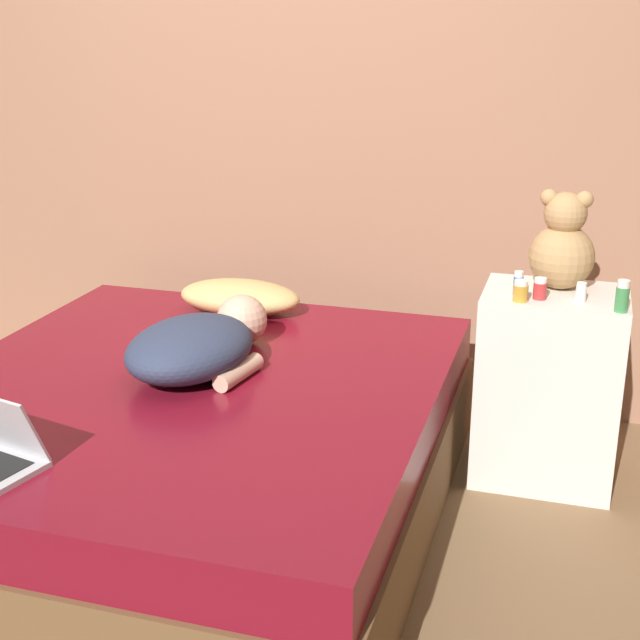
% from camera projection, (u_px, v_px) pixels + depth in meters
% --- Properties ---
extents(ground_plane, '(12.00, 12.00, 0.00)m').
position_uv_depth(ground_plane, '(190.00, 511.00, 3.11)').
color(ground_plane, brown).
extents(wall_back, '(8.00, 0.06, 2.60)m').
position_uv_depth(wall_back, '(296.00, 99.00, 3.79)').
color(wall_back, '#996B51').
rests_on(wall_back, ground_plane).
extents(bed, '(1.69, 1.88, 0.49)m').
position_uv_depth(bed, '(186.00, 449.00, 3.03)').
color(bed, brown).
rests_on(bed, ground_plane).
extents(nightstand, '(0.50, 0.38, 0.72)m').
position_uv_depth(nightstand, '(548.00, 387.00, 3.24)').
color(nightstand, silver).
rests_on(nightstand, ground_plane).
extents(pillow, '(0.51, 0.28, 0.13)m').
position_uv_depth(pillow, '(240.00, 297.00, 3.61)').
color(pillow, tan).
rests_on(pillow, bed).
extents(person_lying, '(0.46, 0.71, 0.19)m').
position_uv_depth(person_lying, '(199.00, 344.00, 3.02)').
color(person_lying, '#2D3851').
rests_on(person_lying, bed).
extents(teddy_bear, '(0.23, 0.23, 0.35)m').
position_uv_depth(teddy_bear, '(562.00, 246.00, 3.12)').
color(teddy_bear, tan).
rests_on(teddy_bear, nightstand).
extents(bottle_green, '(0.04, 0.04, 0.11)m').
position_uv_depth(bottle_green, '(622.00, 297.00, 2.90)').
color(bottle_green, '#3D8E4C').
rests_on(bottle_green, nightstand).
extents(bottle_white, '(0.04, 0.04, 0.07)m').
position_uv_depth(bottle_white, '(581.00, 292.00, 3.01)').
color(bottle_white, white).
rests_on(bottle_white, nightstand).
extents(bottle_red, '(0.05, 0.05, 0.07)m').
position_uv_depth(bottle_red, '(540.00, 289.00, 3.04)').
color(bottle_red, '#B72D2D').
rests_on(bottle_red, nightstand).
extents(bottle_blue, '(0.03, 0.03, 0.09)m').
position_uv_depth(bottle_blue, '(518.00, 284.00, 3.08)').
color(bottle_blue, '#3866B2').
rests_on(bottle_blue, nightstand).
extents(bottle_amber, '(0.05, 0.05, 0.07)m').
position_uv_depth(bottle_amber, '(521.00, 291.00, 3.01)').
color(bottle_amber, gold).
rests_on(bottle_amber, nightstand).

